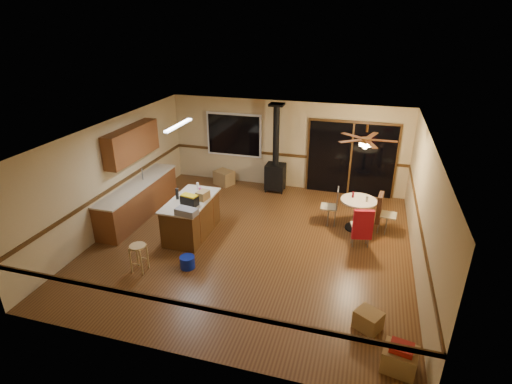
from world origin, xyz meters
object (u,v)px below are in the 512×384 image
at_px(toolbox_grey, 187,212).
at_px(chair_left, 334,202).
at_px(bar_stool, 139,258).
at_px(blue_bucket, 187,262).
at_px(box_corner_a, 400,359).
at_px(box_under_window, 224,178).
at_px(wood_stove, 275,168).
at_px(chair_right, 381,208).
at_px(dining_table, 358,209).
at_px(box_corner_b, 368,320).
at_px(kitchen_island, 191,217).
at_px(chair_near, 363,224).
at_px(toolbox_black, 190,201).

distance_m(toolbox_grey, chair_left, 3.65).
bearing_deg(bar_stool, chair_left, 41.32).
relative_size(blue_bucket, box_corner_a, 0.64).
height_order(chair_left, box_under_window, chair_left).
xyz_separation_m(wood_stove, bar_stool, (-1.70, -4.73, -0.43)).
relative_size(chair_right, box_corner_a, 1.45).
height_order(dining_table, chair_right, chair_right).
distance_m(toolbox_grey, box_corner_b, 4.20).
distance_m(kitchen_island, blue_bucket, 1.45).
height_order(dining_table, box_under_window, dining_table).
distance_m(kitchen_island, box_corner_b, 4.65).
xyz_separation_m(toolbox_grey, box_corner_b, (3.88, -1.38, -0.81)).
bearing_deg(blue_bucket, chair_near, 27.68).
relative_size(chair_near, box_under_window, 1.29).
height_order(bar_stool, blue_bucket, bar_stool).
xyz_separation_m(blue_bucket, dining_table, (3.27, 2.67, 0.40)).
bearing_deg(blue_bucket, box_corner_a, -20.36).
xyz_separation_m(bar_stool, chair_left, (3.56, 3.13, 0.29)).
height_order(chair_right, box_corner_a, chair_right).
relative_size(kitchen_island, blue_bucket, 5.44).
distance_m(chair_near, box_corner_a, 3.41).
bearing_deg(wood_stove, chair_near, -44.88).
xyz_separation_m(chair_left, box_corner_a, (1.44, -4.30, -0.40)).
bearing_deg(chair_near, kitchen_island, -173.20).
bearing_deg(blue_bucket, box_under_window, 100.53).
distance_m(wood_stove, chair_right, 3.40).
distance_m(chair_left, box_corner_a, 4.55).
relative_size(wood_stove, blue_bucket, 8.16).
height_order(toolbox_black, chair_left, toolbox_black).
height_order(box_under_window, box_corner_a, box_under_window).
bearing_deg(chair_left, blue_bucket, -133.97).
distance_m(bar_stool, box_corner_a, 5.14).
height_order(kitchen_island, toolbox_black, toolbox_black).
relative_size(blue_bucket, box_corner_b, 0.76).
relative_size(toolbox_grey, dining_table, 0.54).
height_order(toolbox_black, chair_near, toolbox_black).
bearing_deg(chair_left, kitchen_island, -155.38).
relative_size(kitchen_island, bar_stool, 2.83).
bearing_deg(blue_bucket, chair_right, 35.86).
xyz_separation_m(kitchen_island, toolbox_grey, (0.25, -0.72, 0.52)).
xyz_separation_m(wood_stove, box_under_window, (-1.63, 0.05, -0.51)).
height_order(toolbox_black, box_under_window, toolbox_black).
height_order(toolbox_grey, toolbox_black, toolbox_black).
relative_size(chair_near, box_corner_b, 1.71).
height_order(blue_bucket, box_under_window, box_under_window).
distance_m(blue_bucket, chair_near, 3.88).
bearing_deg(box_under_window, blue_bucket, -79.47).
relative_size(blue_bucket, chair_left, 0.60).
xyz_separation_m(wood_stove, dining_table, (2.46, -1.71, -0.20)).
relative_size(chair_right, box_corner_b, 1.71).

